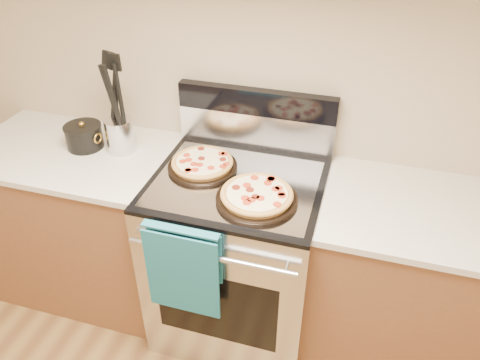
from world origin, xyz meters
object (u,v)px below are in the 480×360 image
(utensil_crock, at_px, (120,135))
(pepperoni_pizza_back, at_px, (202,164))
(range_body, at_px, (238,257))
(saucepan, at_px, (84,137))
(pepperoni_pizza_front, at_px, (257,196))

(utensil_crock, bearing_deg, pepperoni_pizza_back, -7.94)
(range_body, height_order, utensil_crock, utensil_crock)
(pepperoni_pizza_back, height_order, utensil_crock, utensil_crock)
(range_body, xyz_separation_m, saucepan, (-0.81, 0.08, 0.51))
(utensil_crock, xyz_separation_m, saucepan, (-0.19, -0.02, -0.03))
(range_body, height_order, pepperoni_pizza_back, pepperoni_pizza_back)
(range_body, bearing_deg, pepperoni_pizza_back, 166.98)
(pepperoni_pizza_back, xyz_separation_m, saucepan, (-0.63, 0.04, 0.02))
(pepperoni_pizza_back, height_order, pepperoni_pizza_front, pepperoni_pizza_front)
(pepperoni_pizza_front, xyz_separation_m, saucepan, (-0.94, 0.21, 0.02))
(pepperoni_pizza_front, bearing_deg, utensil_crock, 162.76)
(pepperoni_pizza_back, distance_m, utensil_crock, 0.45)
(pepperoni_pizza_back, distance_m, saucepan, 0.64)
(pepperoni_pizza_back, bearing_deg, utensil_crock, 172.06)
(utensil_crock, height_order, saucepan, utensil_crock)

